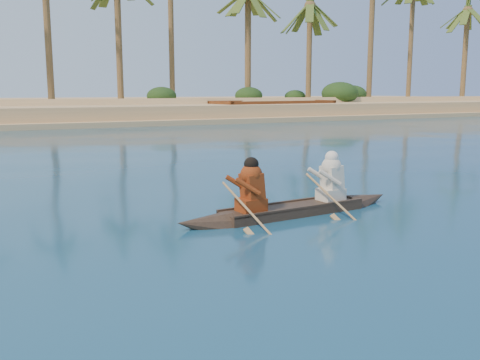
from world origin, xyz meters
name	(u,v)px	position (x,y,z in m)	size (l,w,h in m)	color
canoe	(293,201)	(8.00, -4.00, 0.26)	(5.02, 1.12, 1.37)	#3C2C20
barge_right	(274,111)	(25.23, 27.00, 0.63)	(11.22, 4.95, 1.81)	brown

